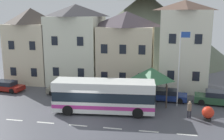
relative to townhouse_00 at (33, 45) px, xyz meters
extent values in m
cube|color=#4B4C54|center=(10.93, -11.80, -5.10)|extent=(40.00, 60.00, 0.06)
cube|color=silver|center=(4.93, -13.40, -5.06)|extent=(1.60, 0.20, 0.01)
cube|color=silver|center=(7.93, -13.40, -5.06)|extent=(1.60, 0.20, 0.01)
cube|color=silver|center=(10.93, -13.40, -5.06)|extent=(1.60, 0.20, 0.01)
cube|color=silver|center=(13.93, -13.40, -5.06)|extent=(1.60, 0.20, 0.01)
cube|color=silver|center=(16.93, -13.40, -5.06)|extent=(1.60, 0.20, 0.01)
cube|color=silver|center=(19.93, -13.40, -5.06)|extent=(1.60, 0.20, 0.01)
cube|color=beige|center=(0.00, 0.00, -1.06)|extent=(5.88, 5.61, 8.02)
pyramid|color=#4F463F|center=(0.00, 0.00, 4.01)|extent=(5.88, 5.61, 2.12)
cube|color=black|center=(-1.47, -2.83, -3.15)|extent=(0.80, 0.06, 1.10)
cube|color=black|center=(1.47, -2.83, -3.15)|extent=(0.80, 0.06, 1.10)
cube|color=black|center=(-1.47, -2.83, 0.34)|extent=(0.80, 0.06, 1.10)
cube|color=black|center=(1.47, -2.83, 0.34)|extent=(0.80, 0.06, 1.10)
cube|color=silver|center=(6.17, 0.64, -0.56)|extent=(6.64, 6.89, 9.02)
pyramid|color=#3D3B3E|center=(6.17, 0.64, 4.76)|extent=(6.64, 6.89, 1.60)
cube|color=black|center=(4.51, -2.83, -2.91)|extent=(0.80, 0.06, 1.10)
cube|color=black|center=(7.83, -2.83, -2.91)|extent=(0.80, 0.06, 1.10)
cube|color=black|center=(4.51, -2.83, 1.01)|extent=(0.80, 0.06, 1.10)
cube|color=black|center=(7.83, -2.83, 1.01)|extent=(0.80, 0.06, 1.10)
cube|color=beige|center=(13.10, 0.12, -1.18)|extent=(6.81, 5.84, 7.77)
pyramid|color=#483E46|center=(13.10, 0.12, 3.65)|extent=(6.81, 5.84, 1.91)
cube|color=black|center=(10.83, -2.83, -3.21)|extent=(0.80, 0.06, 1.10)
cube|color=black|center=(13.10, -2.83, -3.21)|extent=(0.80, 0.06, 1.10)
cube|color=black|center=(15.37, -2.83, -3.21)|extent=(0.80, 0.06, 1.10)
cube|color=black|center=(10.83, -2.83, 0.17)|extent=(0.80, 0.06, 1.10)
cube|color=black|center=(13.10, -2.83, 0.17)|extent=(0.80, 0.06, 1.10)
cube|color=black|center=(15.37, -2.83, 0.17)|extent=(0.80, 0.06, 1.10)
cube|color=silver|center=(20.20, 0.39, -0.17)|extent=(5.65, 6.39, 9.79)
pyramid|color=brown|center=(20.20, 0.39, 5.33)|extent=(5.65, 6.39, 1.22)
cube|color=black|center=(18.79, -2.83, -2.73)|extent=(0.80, 0.06, 1.10)
cube|color=black|center=(21.61, -2.83, -2.73)|extent=(0.80, 0.06, 1.10)
cube|color=black|center=(18.79, -2.83, 1.53)|extent=(0.80, 0.06, 1.10)
cube|color=black|center=(21.61, -2.83, 1.53)|extent=(0.80, 0.06, 1.10)
cone|color=#58604E|center=(13.77, 23.07, 1.79)|extent=(35.30, 35.30, 13.72)
cube|color=white|center=(12.41, -9.88, -4.27)|extent=(9.79, 3.46, 1.09)
cube|color=#BF338C|center=(12.41, -9.88, -4.22)|extent=(9.81, 3.49, 0.36)
cube|color=#19232D|center=(12.41, -9.88, -3.27)|extent=(9.69, 3.41, 0.92)
cube|color=white|center=(12.41, -9.88, -2.38)|extent=(9.79, 3.46, 0.86)
cube|color=#19232D|center=(17.20, -9.42, -3.27)|extent=(0.26, 2.15, 0.88)
cylinder|color=black|center=(15.54, -8.34, -4.57)|extent=(1.02, 0.37, 1.00)
cylinder|color=black|center=(15.77, -10.80, -4.57)|extent=(1.02, 0.37, 1.00)
cylinder|color=black|center=(9.05, -8.96, -4.57)|extent=(1.02, 0.37, 1.00)
cylinder|color=black|center=(9.28, -11.42, -4.57)|extent=(1.02, 0.37, 1.00)
cylinder|color=#473D33|center=(15.03, -4.38, -3.87)|extent=(0.14, 0.14, 2.40)
cylinder|color=#473D33|center=(18.33, -4.38, -3.87)|extent=(0.14, 0.14, 2.40)
cylinder|color=#473D33|center=(15.03, -7.68, -3.87)|extent=(0.14, 0.14, 2.40)
cylinder|color=#473D33|center=(18.33, -7.68, -3.87)|extent=(0.14, 0.14, 2.40)
pyramid|color=#346C45|center=(16.68, -6.03, -1.95)|extent=(3.60, 3.60, 1.43)
cube|color=navy|center=(18.39, -5.08, -4.59)|extent=(4.49, 2.20, 0.59)
cube|color=#1E232D|center=(18.17, -5.06, -4.07)|extent=(2.73, 1.83, 0.47)
cylinder|color=black|center=(19.89, -4.32, -4.75)|extent=(0.65, 0.25, 0.64)
cylinder|color=black|center=(19.74, -6.08, -4.75)|extent=(0.65, 0.25, 0.64)
cylinder|color=black|center=(17.03, -4.08, -4.75)|extent=(0.65, 0.25, 0.64)
cylinder|color=black|center=(16.88, -5.84, -4.75)|extent=(0.65, 0.25, 0.64)
cube|color=maroon|center=(-0.96, -5.26, -4.61)|extent=(4.30, 2.26, 0.56)
cube|color=#1E232D|center=(-1.17, -5.23, -4.07)|extent=(2.64, 1.84, 0.51)
cylinder|color=black|center=(0.49, -4.61, -4.75)|extent=(0.66, 0.28, 0.64)
cylinder|color=black|center=(0.28, -6.25, -4.75)|extent=(0.66, 0.28, 0.64)
cylinder|color=black|center=(-2.20, -4.26, -4.75)|extent=(0.66, 0.28, 0.64)
cube|color=slate|center=(6.65, -5.12, -4.58)|extent=(4.36, 1.97, 0.62)
cube|color=#1E232D|center=(6.86, -5.11, -4.03)|extent=(2.64, 1.67, 0.48)
cylinder|color=black|center=(5.28, -6.03, -4.75)|extent=(0.65, 0.23, 0.64)
cylinder|color=black|center=(5.20, -4.36, -4.75)|extent=(0.65, 0.23, 0.64)
cylinder|color=black|center=(8.10, -5.89, -4.75)|extent=(0.65, 0.23, 0.64)
cylinder|color=black|center=(8.02, -4.22, -4.75)|extent=(0.65, 0.23, 0.64)
cube|color=#2A5234|center=(23.48, -5.35, -4.54)|extent=(4.55, 2.40, 0.69)
cube|color=#1E232D|center=(23.70, -5.38, -3.93)|extent=(2.79, 1.97, 0.53)
cylinder|color=black|center=(21.95, -6.07, -4.75)|extent=(0.66, 0.28, 0.64)
cylinder|color=black|center=(22.17, -4.28, -4.75)|extent=(0.66, 0.28, 0.64)
cylinder|color=#2D2D38|center=(20.26, -9.84, -4.68)|extent=(0.15, 0.15, 0.77)
cylinder|color=#2D2D38|center=(20.48, -9.83, -4.68)|extent=(0.15, 0.15, 0.77)
cylinder|color=#7F6B56|center=(20.37, -9.83, -4.01)|extent=(0.36, 0.36, 0.69)
sphere|color=#D1AD89|center=(20.37, -9.83, -3.56)|extent=(0.21, 0.21, 0.21)
cylinder|color=#38332D|center=(16.09, -7.52, -4.65)|extent=(0.13, 0.13, 0.82)
cylinder|color=#38332D|center=(16.07, -7.74, -4.65)|extent=(0.13, 0.13, 0.82)
cylinder|color=#2D382D|center=(16.08, -7.63, -3.95)|extent=(0.35, 0.35, 0.69)
sphere|color=tan|center=(16.08, -7.63, -3.48)|extent=(0.23, 0.23, 0.23)
cube|color=#473828|center=(15.64, -4.42, -4.62)|extent=(1.71, 0.45, 0.08)
cube|color=#473828|center=(15.64, -4.20, -4.40)|extent=(1.71, 0.06, 0.40)
cube|color=#2D2D33|center=(14.86, -4.42, -4.84)|extent=(0.08, 0.36, 0.45)
cube|color=#2D2D33|center=(16.42, -4.42, -4.84)|extent=(0.08, 0.36, 0.45)
cylinder|color=silver|center=(19.43, -6.80, -1.21)|extent=(0.10, 0.10, 7.71)
cube|color=#264CA5|center=(19.88, -6.80, 2.29)|extent=(0.90, 0.03, 0.56)
cylinder|color=black|center=(21.95, -10.14, -4.94)|extent=(0.64, 0.64, 0.25)
sphere|color=red|center=(21.95, -10.14, -4.29)|extent=(1.06, 1.06, 1.06)
camera|label=1|loc=(17.84, -33.26, 4.25)|focal=41.90mm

